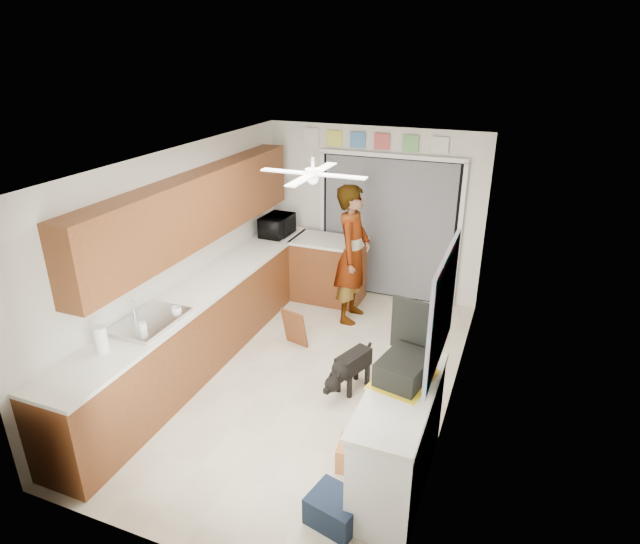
% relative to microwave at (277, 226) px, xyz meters
% --- Properties ---
extents(floor, '(5.00, 5.00, 0.00)m').
position_rel_microwave_xyz_m(floor, '(1.27, -1.91, -1.09)').
color(floor, beige).
rests_on(floor, ground).
extents(ceiling, '(5.00, 5.00, 0.00)m').
position_rel_microwave_xyz_m(ceiling, '(1.27, -1.91, 1.41)').
color(ceiling, white).
rests_on(ceiling, ground).
extents(wall_back, '(3.20, 0.00, 3.20)m').
position_rel_microwave_xyz_m(wall_back, '(1.27, 0.59, 0.16)').
color(wall_back, silver).
rests_on(wall_back, ground).
extents(wall_front, '(3.20, 0.00, 3.20)m').
position_rel_microwave_xyz_m(wall_front, '(1.27, -4.41, 0.16)').
color(wall_front, silver).
rests_on(wall_front, ground).
extents(wall_left, '(0.00, 5.00, 5.00)m').
position_rel_microwave_xyz_m(wall_left, '(-0.33, -1.91, 0.16)').
color(wall_left, silver).
rests_on(wall_left, ground).
extents(wall_right, '(0.00, 5.00, 5.00)m').
position_rel_microwave_xyz_m(wall_right, '(2.87, -1.91, 0.16)').
color(wall_right, silver).
rests_on(wall_right, ground).
extents(left_base_cabinets, '(0.60, 4.80, 0.90)m').
position_rel_microwave_xyz_m(left_base_cabinets, '(-0.03, -1.91, -0.64)').
color(left_base_cabinets, brown).
rests_on(left_base_cabinets, floor).
extents(left_countertop, '(0.62, 4.80, 0.04)m').
position_rel_microwave_xyz_m(left_countertop, '(-0.02, -1.91, -0.17)').
color(left_countertop, white).
rests_on(left_countertop, left_base_cabinets).
extents(upper_cabinets, '(0.32, 4.00, 0.80)m').
position_rel_microwave_xyz_m(upper_cabinets, '(-0.17, -1.71, 0.71)').
color(upper_cabinets, brown).
rests_on(upper_cabinets, wall_left).
extents(sink_basin, '(0.50, 0.76, 0.06)m').
position_rel_microwave_xyz_m(sink_basin, '(-0.02, -2.91, -0.13)').
color(sink_basin, silver).
rests_on(sink_basin, left_countertop).
extents(faucet, '(0.03, 0.03, 0.22)m').
position_rel_microwave_xyz_m(faucet, '(-0.21, -2.91, -0.04)').
color(faucet, silver).
rests_on(faucet, left_countertop).
extents(peninsula_base, '(1.00, 0.60, 0.90)m').
position_rel_microwave_xyz_m(peninsula_base, '(0.77, 0.09, -0.64)').
color(peninsula_base, brown).
rests_on(peninsula_base, floor).
extents(peninsula_top, '(1.04, 0.64, 0.04)m').
position_rel_microwave_xyz_m(peninsula_top, '(0.77, 0.09, -0.17)').
color(peninsula_top, white).
rests_on(peninsula_top, peninsula_base).
extents(back_opening_recess, '(2.00, 0.06, 2.10)m').
position_rel_microwave_xyz_m(back_opening_recess, '(1.52, 0.56, -0.04)').
color(back_opening_recess, black).
rests_on(back_opening_recess, wall_back).
extents(curtain_panel, '(1.90, 0.03, 2.05)m').
position_rel_microwave_xyz_m(curtain_panel, '(1.52, 0.52, -0.04)').
color(curtain_panel, slate).
rests_on(curtain_panel, wall_back).
extents(door_trim_left, '(0.06, 0.04, 2.10)m').
position_rel_microwave_xyz_m(door_trim_left, '(0.50, 0.53, -0.04)').
color(door_trim_left, white).
rests_on(door_trim_left, wall_back).
extents(door_trim_right, '(0.06, 0.04, 2.10)m').
position_rel_microwave_xyz_m(door_trim_right, '(2.54, 0.53, -0.04)').
color(door_trim_right, white).
rests_on(door_trim_right, wall_back).
extents(door_trim_head, '(2.10, 0.04, 0.06)m').
position_rel_microwave_xyz_m(door_trim_head, '(1.52, 0.53, 1.03)').
color(door_trim_head, white).
rests_on(door_trim_head, wall_back).
extents(header_frame_0, '(0.22, 0.02, 0.22)m').
position_rel_microwave_xyz_m(header_frame_0, '(0.67, 0.56, 1.21)').
color(header_frame_0, '#E2E54C').
rests_on(header_frame_0, wall_back).
extents(header_frame_1, '(0.22, 0.02, 0.22)m').
position_rel_microwave_xyz_m(header_frame_1, '(1.02, 0.56, 1.21)').
color(header_frame_1, '#4579BA').
rests_on(header_frame_1, wall_back).
extents(header_frame_2, '(0.22, 0.02, 0.22)m').
position_rel_microwave_xyz_m(header_frame_2, '(1.37, 0.56, 1.21)').
color(header_frame_2, '#C04B48').
rests_on(header_frame_2, wall_back).
extents(header_frame_3, '(0.22, 0.02, 0.22)m').
position_rel_microwave_xyz_m(header_frame_3, '(1.77, 0.56, 1.21)').
color(header_frame_3, '#67A55E').
rests_on(header_frame_3, wall_back).
extents(header_frame_4, '(0.22, 0.02, 0.22)m').
position_rel_microwave_xyz_m(header_frame_4, '(2.17, 0.56, 1.21)').
color(header_frame_4, silver).
rests_on(header_frame_4, wall_back).
extents(route66_sign, '(0.22, 0.02, 0.26)m').
position_rel_microwave_xyz_m(route66_sign, '(0.32, 0.56, 1.21)').
color(route66_sign, silver).
rests_on(route66_sign, wall_back).
extents(right_counter_base, '(0.50, 1.40, 0.90)m').
position_rel_microwave_xyz_m(right_counter_base, '(2.62, -3.11, -0.64)').
color(right_counter_base, white).
rests_on(right_counter_base, floor).
extents(right_counter_top, '(0.54, 1.44, 0.04)m').
position_rel_microwave_xyz_m(right_counter_top, '(2.61, -3.11, -0.17)').
color(right_counter_top, white).
rests_on(right_counter_top, right_counter_base).
extents(abstract_painting, '(0.03, 1.15, 0.95)m').
position_rel_microwave_xyz_m(abstract_painting, '(2.85, -2.91, 0.56)').
color(abstract_painting, '#FF5D88').
rests_on(abstract_painting, wall_right).
extents(ceiling_fan, '(1.14, 1.14, 0.24)m').
position_rel_microwave_xyz_m(ceiling_fan, '(1.27, -1.71, 1.23)').
color(ceiling_fan, white).
rests_on(ceiling_fan, ceiling).
extents(microwave, '(0.38, 0.55, 0.30)m').
position_rel_microwave_xyz_m(microwave, '(0.00, 0.00, 0.00)').
color(microwave, black).
rests_on(microwave, left_countertop).
extents(cup, '(0.13, 0.13, 0.08)m').
position_rel_microwave_xyz_m(cup, '(0.11, -2.65, -0.11)').
color(cup, white).
rests_on(cup, left_countertop).
extents(jar_b, '(0.09, 0.09, 0.12)m').
position_rel_microwave_xyz_m(jar_b, '(0.05, -3.11, -0.09)').
color(jar_b, silver).
rests_on(jar_b, left_countertop).
extents(paper_towel_roll, '(0.13, 0.13, 0.25)m').
position_rel_microwave_xyz_m(paper_towel_roll, '(-0.08, -3.51, -0.02)').
color(paper_towel_roll, white).
rests_on(paper_towel_roll, left_countertop).
extents(suitcase, '(0.45, 0.54, 0.21)m').
position_rel_microwave_xyz_m(suitcase, '(2.59, -2.93, -0.05)').
color(suitcase, black).
rests_on(suitcase, right_counter_top).
extents(suitcase_rim, '(0.55, 0.66, 0.02)m').
position_rel_microwave_xyz_m(suitcase_rim, '(2.59, -2.93, -0.16)').
color(suitcase_rim, yellow).
rests_on(suitcase_rim, suitcase).
extents(suitcase_lid, '(0.42, 0.12, 0.50)m').
position_rel_microwave_xyz_m(suitcase_lid, '(2.59, -2.64, 0.20)').
color(suitcase_lid, black).
rests_on(suitcase_lid, suitcase).
extents(cardboard_box, '(0.42, 0.34, 0.24)m').
position_rel_microwave_xyz_m(cardboard_box, '(2.27, -3.06, -0.97)').
color(cardboard_box, '#CA6B3F').
rests_on(cardboard_box, floor).
extents(navy_crate, '(0.47, 0.42, 0.25)m').
position_rel_microwave_xyz_m(navy_crate, '(2.27, -3.71, -0.96)').
color(navy_crate, black).
rests_on(navy_crate, floor).
extents(cabinet_door_panel, '(0.36, 0.21, 0.50)m').
position_rel_microwave_xyz_m(cabinet_door_panel, '(0.87, -1.34, -0.83)').
color(cabinet_door_panel, brown).
rests_on(cabinet_door_panel, floor).
extents(man, '(0.48, 0.71, 1.90)m').
position_rel_microwave_xyz_m(man, '(1.29, -0.36, -0.14)').
color(man, white).
rests_on(man, floor).
extents(dog, '(0.47, 0.69, 0.50)m').
position_rel_microwave_xyz_m(dog, '(1.84, -1.93, -0.84)').
color(dog, black).
rests_on(dog, floor).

